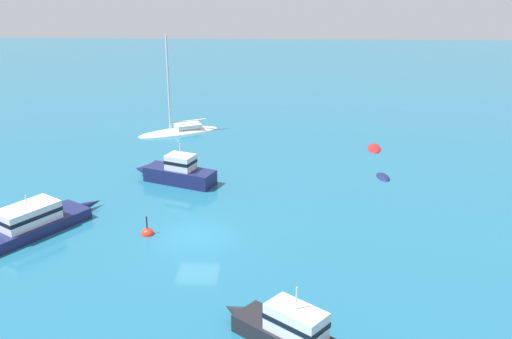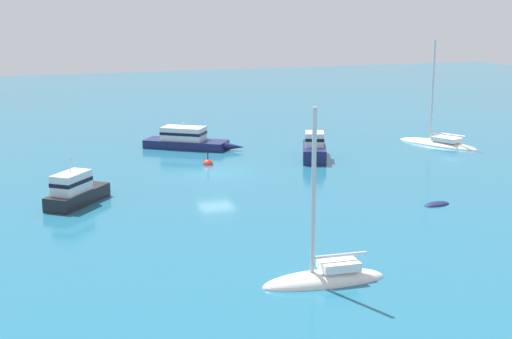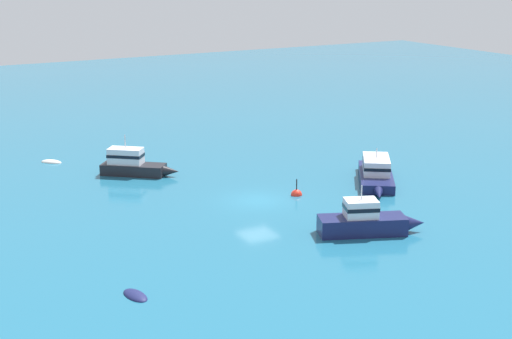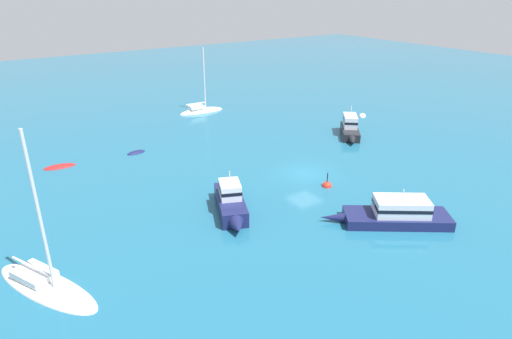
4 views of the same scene
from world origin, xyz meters
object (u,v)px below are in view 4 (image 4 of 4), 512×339
Objects in this scene: channel_buoy at (327,186)px; dinghy at (60,167)px; sloop at (201,111)px; rib at (362,116)px; skiff at (136,153)px; powerboat at (231,203)px; motor_cruiser at (350,128)px; ketch at (46,285)px; cabin_cruiser at (396,213)px.

dinghy is at bearing -133.61° from channel_buoy.
rib is at bearing -35.26° from sloop.
skiff is at bearing -138.07° from sloop.
dinghy is at bearing -48.62° from rib.
rib is (-12.24, 25.87, -0.80)m from powerboat.
ketch is (9.31, -31.55, -0.69)m from motor_cruiser.
cabin_cruiser reaches higher than rib.
rib is (-4.56, 6.72, -0.84)m from motor_cruiser.
ketch reaches higher than sloop.
powerboat is 8.62m from channel_buoy.
skiff is 0.21× the size of ketch.
ketch is (1.63, -12.41, -0.65)m from powerboat.
rib is at bearing 126.27° from channel_buoy.
ketch is 40.71m from rib.
powerboat reaches higher than dinghy.
cabin_cruiser is at bearing -90.05° from sloop.
rib is at bearing 138.03° from powerboat.
dinghy is at bearing -66.41° from motor_cruiser.
skiff is at bearing 121.50° from ketch.
channel_buoy is (16.02, 16.81, 0.01)m from dinghy.
ketch is at bearing -86.76° from channel_buoy.
sloop reaches higher than cabin_cruiser.
cabin_cruiser is (22.57, 9.89, 0.73)m from skiff.
cabin_cruiser is at bearing -1.01° from channel_buoy.
ketch is at bearing -59.79° from powerboat.
cabin_cruiser is at bearing 71.75° from powerboat.
dinghy is 28.35m from cabin_cruiser.
rib is 26.21m from cabin_cruiser.
sloop reaches higher than rib.
cabin_cruiser is (5.70, 20.86, 0.58)m from ketch.
motor_cruiser is 1.95× the size of dinghy.
cabin_cruiser is at bearing 4.21° from motor_cruiser.
dinghy is 1.44× the size of skiff.
motor_cruiser reaches higher than dinghy.
motor_cruiser is 8.17m from rib.
motor_cruiser is 21.95m from skiff.
sloop is at bearing -112.85° from motor_cruiser.
channel_buoy is at bearing -6.77° from rib.
channel_buoy is at bearing 67.78° from ketch.
motor_cruiser is 13.36m from channel_buoy.
motor_cruiser reaches higher than powerboat.
motor_cruiser is 2.91× the size of rib.
skiff is at bearing 3.06° from dinghy.
channel_buoy is (15.68, 10.02, 0.01)m from skiff.
motor_cruiser is (-7.68, 19.15, 0.04)m from powerboat.
powerboat reaches higher than rib.
ketch is at bearing 47.69° from skiff.
sloop is (-24.63, 10.33, -0.64)m from powerboat.
skiff is (-15.23, -1.44, -0.80)m from powerboat.
powerboat is 3.37× the size of skiff.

